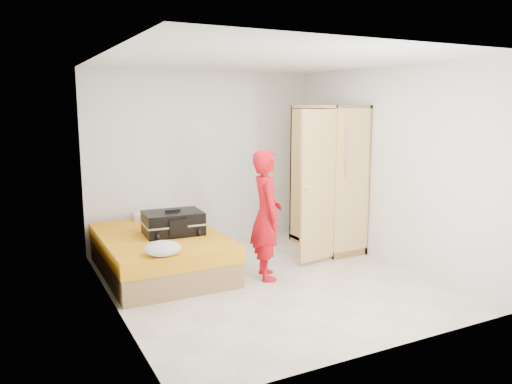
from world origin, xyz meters
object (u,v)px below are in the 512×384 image
round_cushion (163,248)px  wardrobe (327,182)px  bed (160,253)px  person (266,215)px  suitcase (173,223)px

round_cushion → wardrobe: bearing=17.3°
bed → round_cushion: bearing=-104.3°
person → round_cushion: person is taller
wardrobe → bed: bearing=178.9°
wardrobe → person: size_ratio=1.33×
bed → person: bearing=-35.5°
bed → suitcase: suitcase is taller
bed → person: (1.10, -0.79, 0.54)m
person → bed: bearing=69.9°
suitcase → round_cushion: bearing=-111.4°
bed → suitcase: size_ratio=2.65×
wardrobe → round_cushion: size_ratio=5.31×
bed → person: size_ratio=1.28×
suitcase → round_cushion: 0.91m
wardrobe → person: 1.60m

